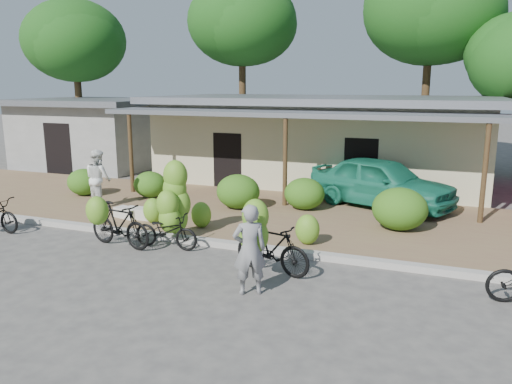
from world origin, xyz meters
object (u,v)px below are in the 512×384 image
at_px(tree_back_left, 73,39).
at_px(bike_left, 117,223).
at_px(bike_right, 267,242).
at_px(tree_center_right, 427,9).
at_px(sack_near, 139,213).
at_px(bike_center, 171,212).
at_px(vendor, 250,250).
at_px(teal_van, 381,182).
at_px(tree_far_center, 239,20).
at_px(sack_far, 127,213).
at_px(bystander, 98,178).

distance_m(tree_back_left, bike_left, 17.30).
distance_m(tree_back_left, bike_right, 20.25).
bearing_deg(tree_center_right, sack_near, -116.28).
distance_m(bike_center, vendor, 3.48).
relative_size(sack_near, teal_van, 0.19).
relative_size(tree_far_center, sack_far, 12.13).
height_order(bike_center, sack_near, bike_center).
bearing_deg(teal_van, bike_center, 161.83).
height_order(tree_far_center, bike_left, tree_far_center).
relative_size(tree_back_left, sack_far, 10.73).
bearing_deg(tree_far_center, sack_far, -81.39).
height_order(tree_center_right, teal_van, tree_center_right).
distance_m(sack_far, teal_van, 7.64).
height_order(vendor, bystander, bystander).
xyz_separation_m(bike_left, bike_right, (3.92, -0.38, 0.09)).
relative_size(tree_back_left, teal_van, 1.79).
distance_m(vendor, bystander, 7.84).
bearing_deg(teal_van, sack_far, 141.83).
bearing_deg(teal_van, bike_right, -171.99).
bearing_deg(tree_far_center, bike_left, -78.25).
distance_m(tree_far_center, tree_center_right, 9.02).
distance_m(bike_left, sack_far, 2.37).
distance_m(tree_back_left, vendor, 20.82).
relative_size(tree_far_center, vendor, 5.31).
bearing_deg(bystander, sack_far, 176.56).
bearing_deg(tree_center_right, bike_left, -110.67).
bearing_deg(bike_right, vendor, -166.21).
distance_m(tree_center_right, sack_near, 16.53).
bearing_deg(bike_right, teal_van, 0.88).
distance_m(tree_center_right, bike_right, 17.31).
distance_m(sack_near, sack_far, 0.38).
bearing_deg(teal_van, bike_left, 158.82).
height_order(vendor, teal_van, vendor).
bearing_deg(bike_center, tree_far_center, 14.77).
xyz_separation_m(bike_left, teal_van, (5.37, 5.94, 0.27)).
bearing_deg(teal_van, tree_far_center, 63.94).
height_order(bike_left, sack_near, bike_left).
bearing_deg(bike_left, teal_van, -33.20).
height_order(bike_left, sack_far, bike_left).
distance_m(tree_back_left, teal_van, 18.35).
relative_size(sack_far, bystander, 0.42).
height_order(tree_back_left, bike_center, tree_back_left).
relative_size(bike_center, teal_van, 0.45).
xyz_separation_m(bike_center, vendor, (2.83, -2.03, 0.04)).
xyz_separation_m(tree_center_right, sack_near, (-6.65, -13.47, -6.88)).
xyz_separation_m(tree_far_center, vendor, (7.05, -16.41, -6.14)).
bearing_deg(tree_far_center, tree_center_right, 3.18).
distance_m(tree_center_right, bike_left, 17.87).
distance_m(tree_back_left, tree_center_right, 17.39).
xyz_separation_m(tree_far_center, tree_center_right, (9.00, 0.50, 0.16)).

